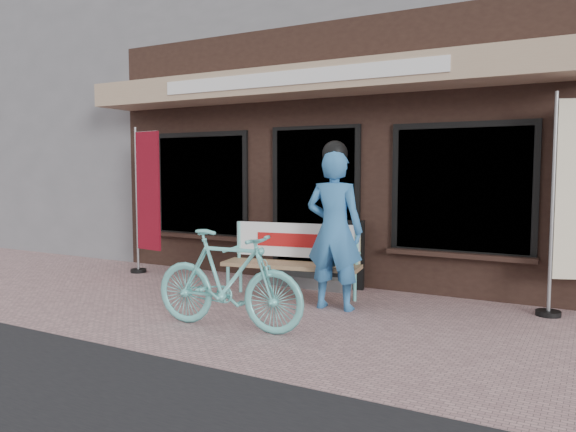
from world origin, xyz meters
The scene contains 8 objects.
ground centered at (0.00, 0.00, 0.00)m, with size 70.00×70.00×0.00m, color tan.
storefront centered at (0.00, 4.96, 2.99)m, with size 7.00×6.77×6.00m.
neighbor_left_near centered at (-8.50, 5.50, 3.20)m, with size 10.00×7.00×6.40m, color slate.
bench centered at (0.19, 0.99, 0.54)m, with size 1.76×0.72×0.92m.
person centered at (0.86, 0.75, 0.94)m, with size 0.69×0.49×1.92m.
bicycle centered at (0.27, -0.51, 0.50)m, with size 0.47×1.66×1.00m, color #67CAC4.
nobori_red centered at (-2.52, 1.31, 1.15)m, with size 0.66×0.28×2.24m.
menu_stand centered at (0.56, 1.82, 0.47)m, with size 0.47×0.15×0.92m.
Camera 1 is at (3.48, -5.05, 1.60)m, focal length 35.00 mm.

